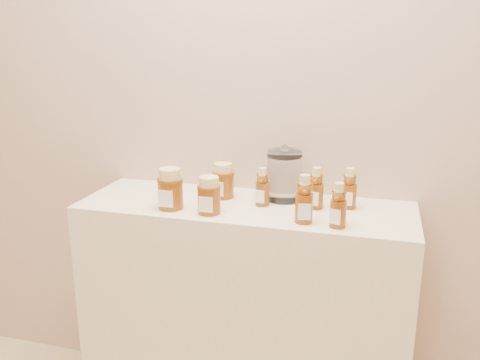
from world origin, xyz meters
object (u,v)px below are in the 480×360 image
(bear_bottle_front_left, at_px, (304,196))
(honey_jar_left, at_px, (170,189))
(display_table, at_px, (245,316))
(glass_canister, at_px, (284,173))
(bear_bottle_back_left, at_px, (262,184))

(bear_bottle_front_left, bearing_deg, honey_jar_left, 166.26)
(display_table, height_order, honey_jar_left, honey_jar_left)
(bear_bottle_front_left, height_order, glass_canister, glass_canister)
(bear_bottle_back_left, bearing_deg, bear_bottle_front_left, -29.32)
(display_table, bearing_deg, bear_bottle_front_left, -27.68)
(bear_bottle_back_left, distance_m, bear_bottle_front_left, 0.21)
(bear_bottle_back_left, xyz_separation_m, bear_bottle_front_left, (0.17, -0.13, 0.01))
(display_table, relative_size, bear_bottle_front_left, 6.64)
(display_table, distance_m, bear_bottle_back_left, 0.53)
(display_table, distance_m, glass_canister, 0.57)
(bear_bottle_front_left, xyz_separation_m, glass_canister, (-0.11, 0.21, 0.01))
(honey_jar_left, bearing_deg, glass_canister, 29.10)
(glass_canister, bearing_deg, display_table, -142.40)
(display_table, bearing_deg, glass_canister, 37.60)
(display_table, distance_m, bear_bottle_front_left, 0.60)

